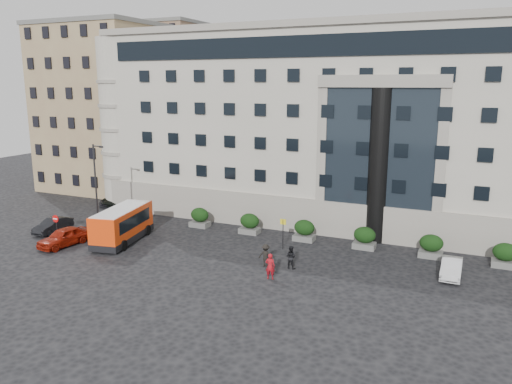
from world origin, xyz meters
TOP-DOWN VIEW (x-y plane):
  - ground at (0.00, 0.00)m, footprint 120.00×120.00m
  - civic_building at (6.00, 22.00)m, footprint 44.00×24.00m
  - entrance_column at (12.00, 10.30)m, footprint 1.80×1.80m
  - apartment_near at (-24.00, 20.00)m, footprint 14.00×14.00m
  - apartment_far at (-27.00, 38.00)m, footprint 13.00×13.00m
  - hedge_a at (-4.00, 7.80)m, footprint 1.80×1.26m
  - hedge_b at (1.20, 7.80)m, footprint 1.80×1.26m
  - hedge_c at (6.40, 7.80)m, footprint 1.80×1.26m
  - hedge_d at (11.60, 7.80)m, footprint 1.80×1.26m
  - hedge_e at (16.80, 7.80)m, footprint 1.80×1.26m
  - hedge_f at (22.00, 7.80)m, footprint 1.80×1.26m
  - street_lamp at (-11.94, 3.00)m, footprint 1.16×0.18m
  - bus_stop_sign at (5.50, 5.00)m, footprint 0.50×0.08m
  - no_entry_sign at (-13.00, -1.04)m, footprint 0.64×0.16m
  - minibus at (-7.72, 1.17)m, footprint 3.71×7.35m
  - red_truck at (-16.65, 18.27)m, footprint 3.80×6.10m
  - parked_car_a at (-11.50, -1.76)m, footprint 2.43×4.74m
  - parked_car_b at (-15.34, 0.78)m, footprint 1.57×4.04m
  - parked_car_c at (-17.00, 11.71)m, footprint 2.12×4.67m
  - parked_car_d at (-16.61, 11.97)m, footprint 2.76×5.40m
  - white_taxi at (18.50, 4.23)m, footprint 1.35×3.86m
  - pedestrian_a at (7.03, -1.41)m, footprint 0.75×0.56m
  - pedestrian_b at (7.61, 1.10)m, footprint 0.91×0.75m
  - pedestrian_c at (5.79, 0.70)m, footprint 1.17×0.74m

SIDE VIEW (x-z plane):
  - ground at x=0.00m, z-range 0.00..0.00m
  - white_taxi at x=18.50m, z-range 0.00..1.27m
  - parked_car_b at x=-15.34m, z-range 0.00..1.31m
  - parked_car_c at x=-17.00m, z-range 0.00..1.33m
  - parked_car_d at x=-16.61m, z-range 0.00..1.46m
  - parked_car_a at x=-11.50m, z-range 0.00..1.54m
  - pedestrian_c at x=5.79m, z-range 0.00..1.72m
  - pedestrian_b at x=7.61m, z-range 0.00..1.73m
  - hedge_a at x=-4.00m, z-range 0.01..1.85m
  - hedge_b at x=1.20m, z-range 0.01..1.85m
  - hedge_c at x=6.40m, z-range 0.01..1.85m
  - hedge_d at x=11.60m, z-range 0.01..1.85m
  - hedge_e at x=16.80m, z-range 0.01..1.85m
  - hedge_f at x=22.00m, z-range 0.01..1.85m
  - pedestrian_a at x=7.03m, z-range 0.00..1.86m
  - red_truck at x=-16.65m, z-range 0.04..3.09m
  - minibus at x=-7.72m, z-range 0.15..3.08m
  - no_entry_sign at x=-13.00m, z-range 0.49..2.81m
  - bus_stop_sign at x=5.50m, z-range 0.47..2.99m
  - street_lamp at x=-11.94m, z-range 0.37..8.37m
  - entrance_column at x=12.00m, z-range 0.00..13.00m
  - civic_building at x=6.00m, z-range 0.00..18.00m
  - apartment_near at x=-24.00m, z-range 0.00..20.00m
  - apartment_far at x=-27.00m, z-range 0.00..22.00m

